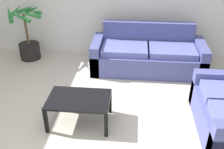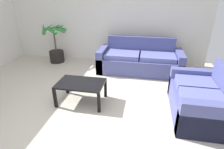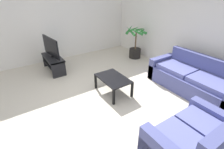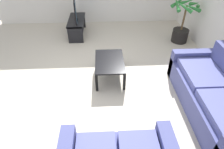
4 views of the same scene
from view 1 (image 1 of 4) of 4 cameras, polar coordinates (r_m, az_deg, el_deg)
ground_plane at (r=3.72m, az=-9.55°, el=-15.04°), size 6.60×6.60×0.00m
couch_main at (r=5.33m, az=7.82°, el=4.12°), size 2.23×0.90×0.90m
coffee_table at (r=3.83m, az=-7.26°, el=-5.92°), size 0.91×0.59×0.43m
potted_palm at (r=5.95m, az=-17.96°, el=7.50°), size 0.79×0.76×1.20m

